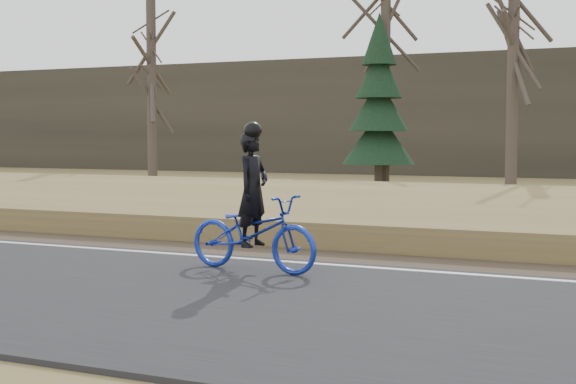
% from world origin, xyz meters
% --- Properties ---
extents(road, '(120.00, 6.00, 0.06)m').
position_xyz_m(road, '(0.00, -2.50, 0.03)').
color(road, black).
rests_on(road, ground).
extents(cyclist, '(2.14, 0.99, 2.10)m').
position_xyz_m(cyclist, '(-4.37, -0.72, 0.73)').
color(cyclist, '#162C9E').
rests_on(cyclist, road).
extents(bare_tree_far_left, '(0.36, 0.36, 6.89)m').
position_xyz_m(bare_tree_far_left, '(-15.71, 13.93, 3.44)').
color(bare_tree_far_left, '#4B4037').
rests_on(bare_tree_far_left, ground).
extents(bare_tree_left, '(0.36, 0.36, 8.53)m').
position_xyz_m(bare_tree_left, '(-7.99, 17.41, 4.27)').
color(bare_tree_left, '#4B4037').
rests_on(bare_tree_left, ground).
extents(bare_tree_near_left, '(0.36, 0.36, 7.56)m').
position_xyz_m(bare_tree_near_left, '(-3.08, 14.66, 3.78)').
color(bare_tree_near_left, '#4B4037').
rests_on(bare_tree_near_left, ground).
extents(conifer, '(2.60, 2.60, 6.37)m').
position_xyz_m(conifer, '(-8.06, 16.88, 3.01)').
color(conifer, '#4B4037').
rests_on(conifer, ground).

